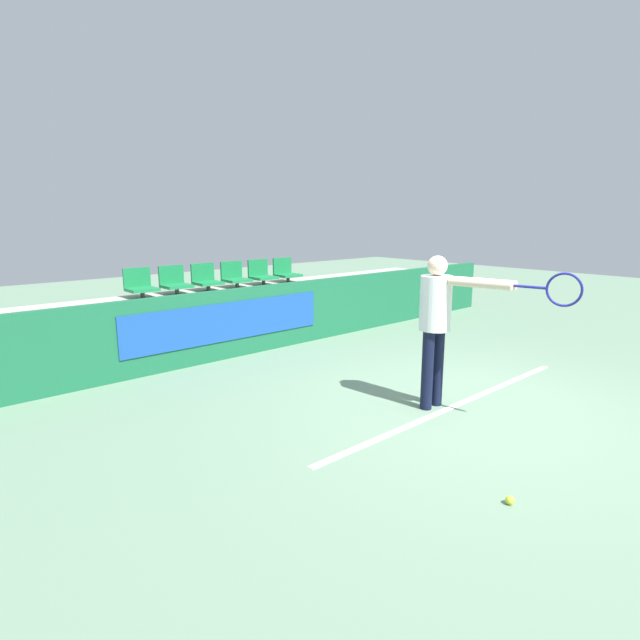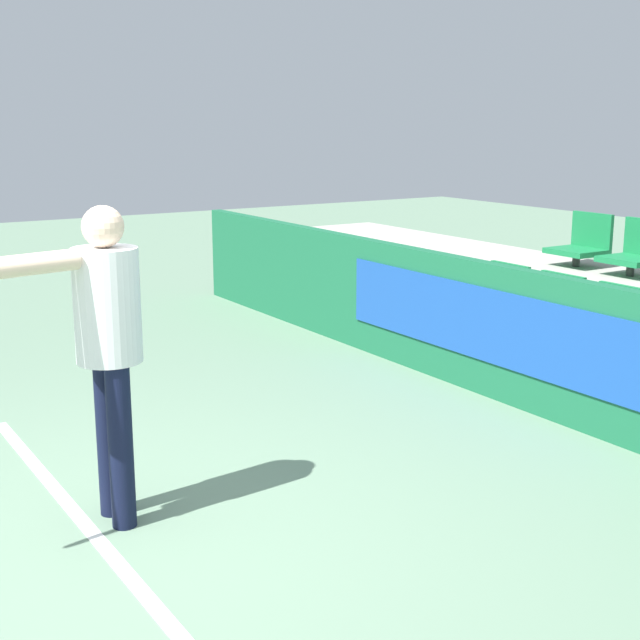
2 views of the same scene
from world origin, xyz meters
TOP-DOWN VIEW (x-y plane):
  - ground_plane at (0.00, 0.00)m, footprint 30.00×30.00m
  - court_baseline at (0.00, 0.18)m, footprint 4.42×0.08m
  - barrier_wall at (-0.02, 3.60)m, footprint 11.37×0.14m
  - bleacher_tier_front at (0.00, 4.19)m, footprint 10.97×1.02m
  - bleacher_tier_middle at (0.00, 5.22)m, footprint 10.97×1.02m
  - stadium_chair_0 at (-1.53, 4.31)m, footprint 0.46×0.42m
  - stadium_chair_1 at (-0.92, 4.31)m, footprint 0.46×0.42m
  - stadium_chair_2 at (-0.31, 4.31)m, footprint 0.46×0.42m
  - stadium_chair_3 at (0.31, 4.31)m, footprint 0.46×0.42m
  - stadium_chair_4 at (0.92, 4.31)m, footprint 0.46×0.42m
  - stadium_chair_5 at (1.53, 4.31)m, footprint 0.46×0.42m
  - stadium_chair_6 at (-1.53, 5.34)m, footprint 0.46×0.42m
  - stadium_chair_7 at (-0.92, 5.34)m, footprint 0.46×0.42m
  - stadium_chair_8 at (-0.31, 5.34)m, footprint 0.46×0.42m
  - stadium_chair_9 at (0.31, 5.34)m, footprint 0.46×0.42m
  - stadium_chair_10 at (0.92, 5.34)m, footprint 0.46×0.42m
  - stadium_chair_11 at (1.53, 5.34)m, footprint 0.46×0.42m
  - tennis_player at (-0.25, 0.29)m, footprint 0.46×1.57m
  - tennis_ball at (-1.44, -1.22)m, footprint 0.07×0.07m

SIDE VIEW (x-z plane):
  - ground_plane at x=0.00m, z-range 0.00..0.00m
  - court_baseline at x=0.00m, z-range 0.00..0.01m
  - tennis_ball at x=-1.44m, z-range 0.00..0.07m
  - bleacher_tier_front at x=0.00m, z-range 0.00..0.39m
  - bleacher_tier_middle at x=0.00m, z-range 0.00..0.78m
  - barrier_wall at x=-0.02m, z-range 0.00..1.05m
  - stadium_chair_0 at x=-1.53m, z-range 0.35..0.84m
  - stadium_chair_1 at x=-0.92m, z-range 0.35..0.84m
  - stadium_chair_2 at x=-0.31m, z-range 0.35..0.84m
  - stadium_chair_3 at x=0.31m, z-range 0.35..0.84m
  - stadium_chair_4 at x=0.92m, z-range 0.35..0.84m
  - stadium_chair_5 at x=1.53m, z-range 0.35..0.84m
  - stadium_chair_6 at x=-1.53m, z-range 0.74..1.23m
  - stadium_chair_7 at x=-0.92m, z-range 0.74..1.23m
  - stadium_chair_8 at x=-0.31m, z-range 0.74..1.23m
  - stadium_chair_9 at x=0.31m, z-range 0.74..1.23m
  - stadium_chair_10 at x=0.92m, z-range 0.74..1.23m
  - stadium_chair_11 at x=1.53m, z-range 0.74..1.23m
  - tennis_player at x=-0.25m, z-range 0.22..1.92m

